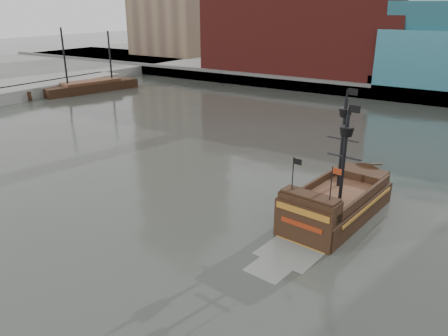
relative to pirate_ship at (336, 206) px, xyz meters
The scene contains 6 objects.
ground 14.90m from the pirate_ship, 112.94° to the right, with size 400.00×400.00×0.00m, color #2C2E29.
promenade_far 78.52m from the pirate_ship, 94.23° to the left, with size 220.00×60.00×2.00m, color slate.
seawall 49.15m from the pirate_ship, 96.77° to the left, with size 220.00×1.00×2.60m, color #4C4C49.
pier 65.85m from the pirate_ship, 165.66° to the left, with size 6.00×40.00×2.00m, color slate.
pirate_ship is the anchor object (origin of this frame).
docked_vessel 64.04m from the pirate_ship, 155.89° to the left, with size 8.31×19.10×12.67m.
Camera 1 is at (15.36, -17.37, 15.96)m, focal length 35.00 mm.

